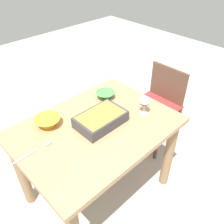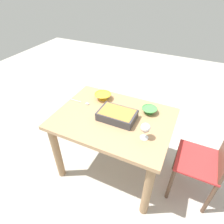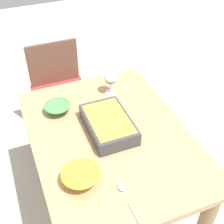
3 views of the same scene
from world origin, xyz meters
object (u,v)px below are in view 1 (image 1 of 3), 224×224
at_px(dining_table, 97,141).
at_px(casserole_dish, 101,119).
at_px(chair, 159,103).
at_px(serving_spoon, 40,148).
at_px(mixing_bowl, 105,94).
at_px(small_bowl, 48,121).
at_px(wine_glass, 145,102).

xyz_separation_m(dining_table, casserole_dish, (0.04, -0.01, 0.19)).
bearing_deg(casserole_dish, chair, 5.84).
relative_size(dining_table, serving_spoon, 4.28).
distance_m(mixing_bowl, small_bowl, 0.53).
relative_size(wine_glass, casserole_dish, 0.44).
bearing_deg(dining_table, small_bowl, 134.75).
bearing_deg(wine_glass, serving_spoon, 163.50).
bearing_deg(serving_spoon, small_bowl, 44.88).
distance_m(dining_table, serving_spoon, 0.43).
distance_m(wine_glass, mixing_bowl, 0.37).
xyz_separation_m(small_bowl, serving_spoon, (-0.16, -0.16, -0.03)).
bearing_deg(dining_table, casserole_dish, -7.83).
height_order(dining_table, serving_spoon, serving_spoon).
relative_size(casserole_dish, serving_spoon, 1.33).
relative_size(dining_table, mixing_bowl, 7.31).
height_order(casserole_dish, small_bowl, casserole_dish).
distance_m(mixing_bowl, serving_spoon, 0.70).
height_order(chair, casserole_dish, casserole_dish).
height_order(dining_table, wine_glass, wine_glass).
xyz_separation_m(casserole_dish, small_bowl, (-0.28, 0.24, -0.01)).
relative_size(small_bowl, serving_spoon, 0.69).
bearing_deg(chair, casserole_dish, -174.16).
bearing_deg(mixing_bowl, chair, -12.07).
height_order(chair, wine_glass, wine_glass).
distance_m(dining_table, small_bowl, 0.39).
bearing_deg(serving_spoon, dining_table, -11.44).
xyz_separation_m(wine_glass, small_bowl, (-0.59, 0.38, -0.07)).
bearing_deg(dining_table, mixing_bowl, 36.51).
bearing_deg(chair, mixing_bowl, 167.93).
height_order(mixing_bowl, serving_spoon, mixing_bowl).
distance_m(small_bowl, serving_spoon, 0.23).
bearing_deg(serving_spoon, mixing_bowl, 11.08).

